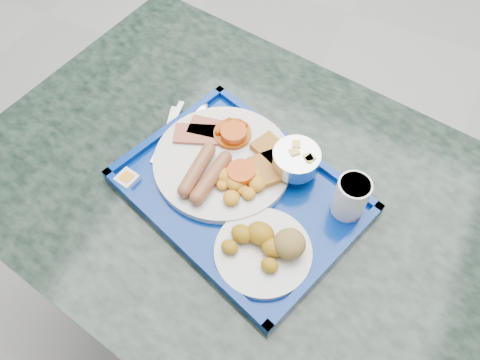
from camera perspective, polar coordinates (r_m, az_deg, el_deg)
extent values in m
plane|color=#939496|center=(2.01, 7.03, 9.19)|extent=(6.00, 6.00, 0.00)
cylinder|color=slate|center=(1.54, 1.14, -15.18)|extent=(0.53, 0.53, 0.03)
cylinder|color=slate|center=(1.22, 1.41, -10.37)|extent=(0.10, 0.10, 0.64)
cube|color=black|center=(0.92, 1.85, -2.19)|extent=(1.24, 0.92, 0.04)
cube|color=navy|center=(0.89, 0.00, -1.65)|extent=(0.51, 0.44, 0.01)
cube|color=navy|center=(0.95, 6.43, 4.37)|extent=(0.42, 0.15, 0.01)
cube|color=navy|center=(0.84, -7.35, -7.53)|extent=(0.42, 0.15, 0.01)
cube|color=navy|center=(0.83, 10.60, -9.84)|extent=(0.11, 0.31, 0.01)
cube|color=navy|center=(0.98, -8.87, 6.11)|extent=(0.11, 0.31, 0.01)
cylinder|color=silver|center=(0.92, -2.09, 2.30)|extent=(0.27, 0.27, 0.02)
cube|color=#AA5344|center=(0.96, -3.49, 6.27)|extent=(0.10, 0.07, 0.01)
cube|color=#AA5344|center=(0.95, -5.24, 5.59)|extent=(0.10, 0.08, 0.01)
cylinder|color=#AB4707|center=(0.94, -0.93, 5.66)|extent=(0.08, 0.08, 0.01)
sphere|color=#AB4707|center=(0.93, -1.83, 5.22)|extent=(0.01, 0.01, 0.01)
sphere|color=#AB4707|center=(0.93, -1.88, 5.20)|extent=(0.01, 0.01, 0.01)
sphere|color=#AB4707|center=(0.94, -2.70, 5.83)|extent=(0.01, 0.01, 0.01)
sphere|color=#AB4707|center=(0.94, -0.25, 5.74)|extent=(0.01, 0.01, 0.01)
sphere|color=#AB4707|center=(0.95, 0.60, 6.75)|extent=(0.01, 0.01, 0.01)
sphere|color=#AB4707|center=(0.93, 0.48, 5.60)|extent=(0.01, 0.01, 0.01)
sphere|color=#AB4707|center=(0.94, -1.39, 6.10)|extent=(0.01, 0.01, 0.01)
sphere|color=#AB4707|center=(0.94, 0.19, 5.85)|extent=(0.01, 0.01, 0.01)
sphere|color=#AB4707|center=(0.95, -1.79, 6.58)|extent=(0.01, 0.01, 0.01)
sphere|color=#AB4707|center=(0.96, -0.11, 7.17)|extent=(0.01, 0.01, 0.01)
sphere|color=#AB4707|center=(0.93, -1.48, 5.06)|extent=(0.01, 0.01, 0.01)
sphere|color=#AB4707|center=(0.96, -1.25, 7.30)|extent=(0.01, 0.01, 0.01)
sphere|color=#AB4707|center=(0.94, -2.16, 6.14)|extent=(0.01, 0.01, 0.01)
sphere|color=#AB4707|center=(0.92, -0.42, 4.72)|extent=(0.01, 0.01, 0.01)
sphere|color=#AB4707|center=(0.92, -0.46, 4.86)|extent=(0.01, 0.01, 0.01)
sphere|color=#AB4707|center=(0.95, -1.39, 6.96)|extent=(0.01, 0.01, 0.01)
sphere|color=#AB4707|center=(0.93, -0.01, 5.68)|extent=(0.01, 0.01, 0.01)
cube|color=#B36E2C|center=(0.92, 3.83, 3.70)|extent=(0.09, 0.08, 0.01)
cube|color=#B36E2C|center=(0.89, 3.33, 1.35)|extent=(0.09, 0.09, 0.01)
cylinder|color=brown|center=(0.88, -5.26, 1.27)|extent=(0.03, 0.10, 0.03)
cylinder|color=brown|center=(0.87, -3.52, 0.33)|extent=(0.03, 0.10, 0.03)
ellipsoid|color=orange|center=(0.86, 0.32, -1.15)|extent=(0.02, 0.02, 0.01)
ellipsoid|color=orange|center=(0.87, -0.58, -0.26)|extent=(0.04, 0.04, 0.02)
ellipsoid|color=orange|center=(0.87, -2.15, -0.56)|extent=(0.02, 0.02, 0.02)
ellipsoid|color=orange|center=(0.86, 1.04, -1.62)|extent=(0.03, 0.03, 0.02)
ellipsoid|color=orange|center=(0.87, 2.09, -0.44)|extent=(0.03, 0.03, 0.02)
ellipsoid|color=orange|center=(0.88, 1.96, 0.71)|extent=(0.02, 0.02, 0.02)
ellipsoid|color=orange|center=(0.85, -1.07, -2.17)|extent=(0.03, 0.03, 0.02)
ellipsoid|color=orange|center=(0.88, -1.84, 0.55)|extent=(0.03, 0.03, 0.02)
cylinder|color=#BC3305|center=(0.93, -0.79, 5.81)|extent=(0.05, 0.05, 0.02)
cylinder|color=#BC3305|center=(0.87, 0.12, 0.97)|extent=(0.05, 0.05, 0.02)
cylinder|color=silver|center=(0.82, 2.82, -8.76)|extent=(0.17, 0.17, 0.01)
ellipsoid|color=#A27313|center=(0.80, 3.63, -10.33)|extent=(0.03, 0.03, 0.02)
ellipsoid|color=#A27313|center=(0.81, 3.99, -8.18)|extent=(0.04, 0.03, 0.03)
ellipsoid|color=#A27313|center=(0.81, 2.52, -6.51)|extent=(0.05, 0.04, 0.03)
ellipsoid|color=#A27313|center=(0.82, 0.25, -6.56)|extent=(0.04, 0.03, 0.03)
ellipsoid|color=#A27313|center=(0.81, -1.27, -8.16)|extent=(0.03, 0.03, 0.02)
ellipsoid|color=olive|center=(0.80, 6.06, -7.71)|extent=(0.06, 0.06, 0.04)
cylinder|color=#ADACAF|center=(0.92, 6.61, 1.09)|extent=(0.06, 0.06, 0.01)
cylinder|color=#ADACAF|center=(0.91, 6.68, 1.52)|extent=(0.02, 0.02, 0.02)
cylinder|color=#ADACAF|center=(0.88, 6.86, 2.52)|extent=(0.09, 0.09, 0.04)
cube|color=#FEE860|center=(0.87, 6.64, 3.23)|extent=(0.02, 0.02, 0.01)
cube|color=#FEE860|center=(0.89, 6.86, 4.20)|extent=(0.02, 0.02, 0.01)
cube|color=#FEE860|center=(0.87, 8.51, 2.44)|extent=(0.02, 0.02, 0.01)
cube|color=#FEE860|center=(0.87, 8.32, 2.55)|extent=(0.02, 0.02, 0.01)
cylinder|color=white|center=(0.86, 13.36, -2.03)|extent=(0.06, 0.06, 0.08)
cylinder|color=orange|center=(0.82, 13.86, -0.67)|extent=(0.05, 0.05, 0.01)
cube|color=#ADACAF|center=(0.98, -8.87, 5.69)|extent=(0.06, 0.14, 0.00)
ellipsoid|color=#ADACAF|center=(1.01, -4.82, 8.73)|extent=(0.04, 0.05, 0.01)
cube|color=#ADACAF|center=(0.98, -8.76, 5.91)|extent=(0.04, 0.17, 0.00)
cube|color=white|center=(0.92, -13.60, 0.13)|extent=(0.04, 0.04, 0.01)
cube|color=orange|center=(0.92, -13.69, 0.38)|extent=(0.03, 0.03, 0.00)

